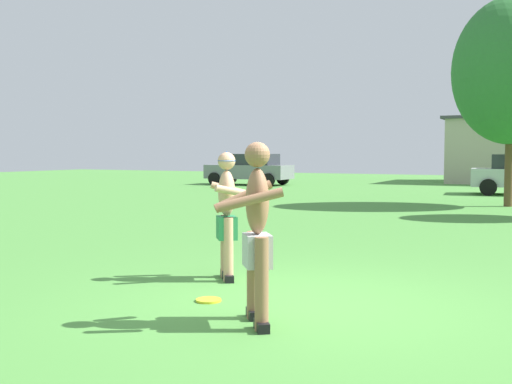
{
  "coord_description": "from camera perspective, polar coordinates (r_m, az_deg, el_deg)",
  "views": [
    {
      "loc": [
        2.45,
        -6.04,
        1.65
      ],
      "look_at": [
        -0.79,
        0.39,
        1.18
      ],
      "focal_mm": 42.99,
      "sensor_mm": 36.0,
      "label": 1
    }
  ],
  "objects": [
    {
      "name": "car_gray_far_end",
      "position": [
        31.25,
        -0.59,
        2.18
      ],
      "size": [
        4.34,
        2.1,
        1.58
      ],
      "color": "slate",
      "rests_on": "ground_plane"
    },
    {
      "name": "ground_plane",
      "position": [
        6.72,
        4.6,
        -10.51
      ],
      "size": [
        80.0,
        80.0,
        0.0
      ],
      "primitive_type": "plane",
      "color": "#4C8E3D"
    },
    {
      "name": "frisbee",
      "position": [
        6.92,
        -4.43,
        -10.0
      ],
      "size": [
        0.28,
        0.28,
        0.03
      ],
      "primitive_type": "cylinder",
      "color": "yellow",
      "rests_on": "ground_plane"
    },
    {
      "name": "player_with_cap",
      "position": [
        7.93,
        -2.69,
        -1.68
      ],
      "size": [
        0.74,
        0.79,
        1.66
      ],
      "color": "black",
      "rests_on": "ground_plane"
    },
    {
      "name": "tree_right_field",
      "position": [
        20.35,
        22.68,
        10.35
      ],
      "size": [
        3.5,
        3.5,
        6.34
      ],
      "color": "brown",
      "rests_on": "ground_plane"
    },
    {
      "name": "player_in_gray",
      "position": [
        5.83,
        0.05,
        -3.44
      ],
      "size": [
        0.8,
        0.76,
        1.75
      ],
      "color": "black",
      "rests_on": "ground_plane"
    }
  ]
}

